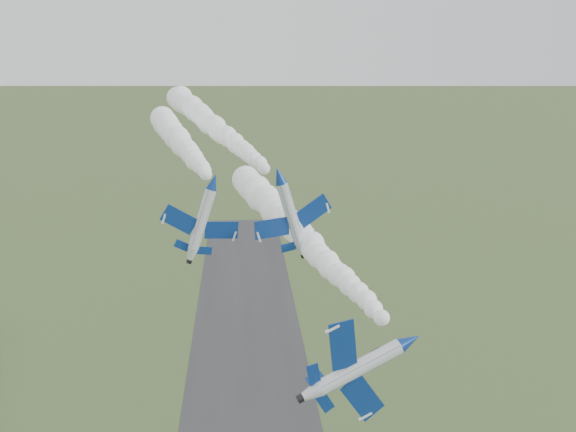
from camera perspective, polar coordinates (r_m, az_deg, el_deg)
name	(u,v)px	position (r m, az deg, el deg)	size (l,w,h in m)	color
runway	(250,420)	(115.13, -3.37, -17.69)	(24.00, 260.00, 0.04)	#303033
jet_lead	(410,341)	(66.35, 10.83, -10.88)	(5.33, 13.78, 10.77)	silver
smoke_trail_jet_lead	(294,228)	(98.11, 0.49, -1.08)	(5.52, 68.13, 5.52)	white
jet_pair_left	(214,182)	(87.26, -6.63, 3.04)	(10.49, 12.97, 4.25)	silver
smoke_trail_jet_pair_left	(180,141)	(116.49, -9.57, 6.56)	(5.19, 54.22, 5.19)	white
jet_pair_right	(279,175)	(87.25, -0.79, 3.62)	(11.32, 13.76, 4.44)	silver
smoke_trail_jet_pair_right	(212,124)	(125.42, -6.81, 8.15)	(5.39, 73.96, 5.39)	white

